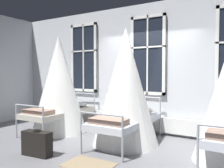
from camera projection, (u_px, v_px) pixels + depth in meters
name	position (u px, v px, depth m)	size (l,w,h in m)	color
ground	(123.00, 146.00, 4.77)	(19.22, 19.22, 0.00)	slate
back_wall_with_windows	(149.00, 68.00, 5.87)	(8.56, 0.10, 3.21)	silver
window_bank	(147.00, 88.00, 5.79)	(4.87, 0.10, 2.83)	black
cot_first	(59.00, 85.00, 5.92)	(1.38, 1.95, 2.45)	#9EA3A8
cot_second	(126.00, 88.00, 4.87)	(1.38, 1.95, 2.41)	#9EA3A8
rug_second	(89.00, 165.00, 3.78)	(0.80, 0.56, 0.01)	#8E7A5B
suitcase_dark	(37.00, 143.00, 4.20)	(0.58, 0.26, 0.47)	black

